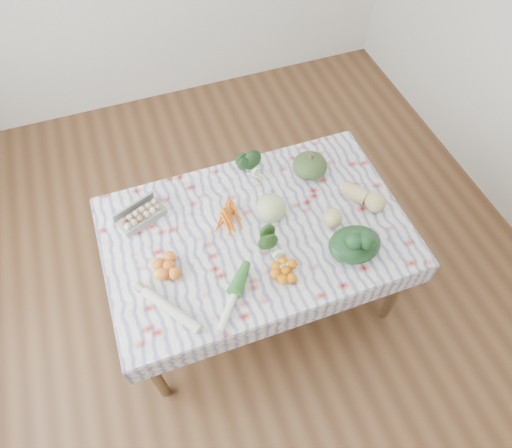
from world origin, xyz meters
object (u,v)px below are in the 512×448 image
at_px(egg_carton, 142,217).
at_px(cabbage, 271,208).
at_px(dining_table, 256,238).
at_px(grapefruit, 332,218).
at_px(kabocha_squash, 310,165).
at_px(butternut_squash, 365,196).

height_order(egg_carton, cabbage, cabbage).
bearing_deg(dining_table, grapefruit, -13.68).
relative_size(kabocha_squash, cabbage, 1.26).
distance_m(kabocha_squash, butternut_squash, 0.37).
xyz_separation_m(kabocha_squash, cabbage, (-0.33, -0.23, 0.01)).
distance_m(cabbage, grapefruit, 0.34).
relative_size(egg_carton, kabocha_squash, 1.29).
relative_size(dining_table, egg_carton, 6.06).
bearing_deg(dining_table, egg_carton, 154.45).
bearing_deg(butternut_squash, egg_carton, 133.46).
relative_size(kabocha_squash, butternut_squash, 0.82).
xyz_separation_m(dining_table, egg_carton, (-0.57, 0.27, 0.12)).
xyz_separation_m(dining_table, grapefruit, (0.41, -0.10, 0.14)).
bearing_deg(cabbage, grapefruit, -27.54).
height_order(dining_table, cabbage, cabbage).
distance_m(dining_table, grapefruit, 0.44).
distance_m(butternut_squash, grapefruit, 0.25).
relative_size(kabocha_squash, grapefruit, 1.89).
relative_size(egg_carton, butternut_squash, 1.05).
height_order(dining_table, grapefruit, grapefruit).
bearing_deg(cabbage, kabocha_squash, 34.53).
bearing_deg(dining_table, butternut_squash, -2.05).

